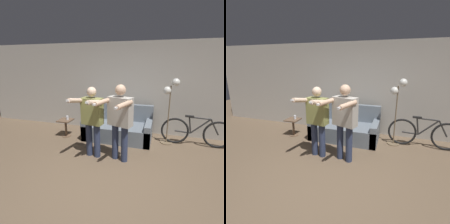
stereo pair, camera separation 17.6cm
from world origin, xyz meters
The scene contains 10 objects.
ground_plane centered at (0.00, 0.00, 0.00)m, with size 16.00×16.00×0.00m, color brown.
wall_back centered at (0.00, 2.64, 1.30)m, with size 10.00×0.05×2.60m.
couch centered at (-0.20, 2.03, 0.27)m, with size 1.80×0.94×0.90m.
person_left centered at (-0.50, 0.90, 0.90)m, with size 0.58×0.72×1.55m.
person_right centered at (0.10, 0.90, 0.95)m, with size 0.69×0.79×1.62m.
cat centered at (-0.35, 2.38, 0.98)m, with size 0.47×0.11×0.19m.
floor_lamp centered at (1.10, 2.06, 1.26)m, with size 0.37×0.31×1.67m.
side_table centered at (-1.66, 1.73, 0.34)m, with size 0.37×0.37×0.49m.
cup centered at (-1.61, 1.76, 0.54)m, with size 0.07×0.07×0.11m.
bicycle centered at (1.78, 2.09, 0.36)m, with size 1.68×0.07×0.78m.
Camera 1 is at (0.89, -2.38, 2.02)m, focal length 28.00 mm.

